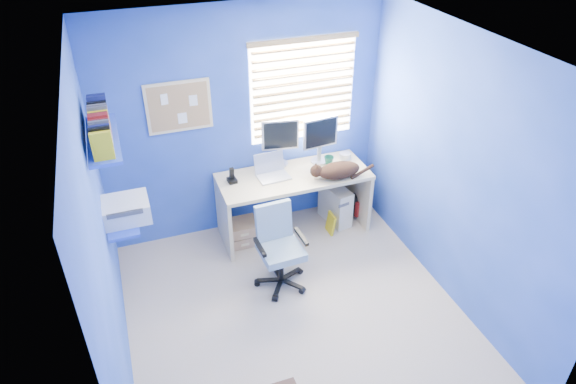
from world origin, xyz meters
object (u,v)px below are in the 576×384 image
object	(u,v)px
laptop	(273,168)
cat	(339,170)
desk	(294,203)
tower_pc	(335,204)
office_chair	(279,257)

from	to	relation	value
laptop	cat	size ratio (longest dim) A/B	0.71
desk	cat	bearing A→B (deg)	-25.07
desk	cat	size ratio (longest dim) A/B	3.49
laptop	tower_pc	xyz separation A→B (m)	(0.75, -0.00, -0.62)
cat	laptop	bearing A→B (deg)	171.98
cat	tower_pc	xyz separation A→B (m)	(0.09, 0.23, -0.60)
tower_pc	cat	bearing A→B (deg)	-122.69
cat	desk	bearing A→B (deg)	165.96
desk	office_chair	size ratio (longest dim) A/B	1.93
cat	office_chair	bearing A→B (deg)	-136.37
desk	office_chair	world-z (taller)	office_chair
desk	laptop	xyz separation A→B (m)	(-0.22, 0.02, 0.48)
laptop	cat	bearing A→B (deg)	-22.57
laptop	cat	xyz separation A→B (m)	(0.66, -0.23, -0.03)
tower_pc	office_chair	xyz separation A→B (m)	(-0.95, -0.78, 0.09)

